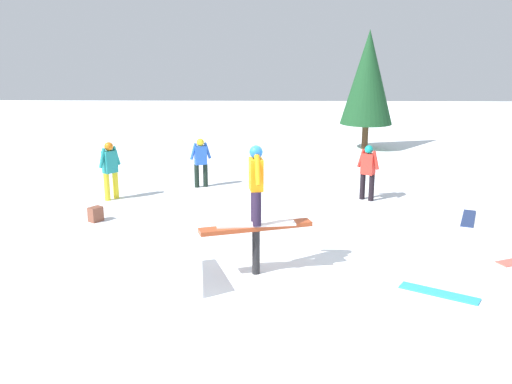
{
  "coord_description": "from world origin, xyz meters",
  "views": [
    {
      "loc": [
        0.21,
        -9.54,
        4.07
      ],
      "look_at": [
        0.0,
        0.0,
        1.52
      ],
      "focal_mm": 40.0,
      "sensor_mm": 36.0,
      "label": 1
    }
  ],
  "objects_px": {
    "bystander_teal": "(110,168)",
    "pine_tree_near": "(368,78)",
    "main_rider_on_rail": "(256,186)",
    "bystander_blue": "(201,160)",
    "loose_snowboard_cyan": "(439,293)",
    "rail_feature": "(256,234)",
    "backpack_on_snow": "(96,214)",
    "loose_snowboard_navy": "(468,218)",
    "bystander_red": "(368,170)"
  },
  "relations": [
    {
      "from": "main_rider_on_rail",
      "to": "pine_tree_near",
      "type": "height_order",
      "value": "pine_tree_near"
    },
    {
      "from": "bystander_teal",
      "to": "loose_snowboard_cyan",
      "type": "distance_m",
      "value": 9.01
    },
    {
      "from": "rail_feature",
      "to": "backpack_on_snow",
      "type": "height_order",
      "value": "rail_feature"
    },
    {
      "from": "loose_snowboard_cyan",
      "to": "pine_tree_near",
      "type": "relative_size",
      "value": 0.29
    },
    {
      "from": "rail_feature",
      "to": "main_rider_on_rail",
      "type": "bearing_deg",
      "value": 0.0
    },
    {
      "from": "bystander_teal",
      "to": "loose_snowboard_navy",
      "type": "relative_size",
      "value": 1.1
    },
    {
      "from": "main_rider_on_rail",
      "to": "backpack_on_snow",
      "type": "distance_m",
      "value": 5.04
    },
    {
      "from": "bystander_blue",
      "to": "backpack_on_snow",
      "type": "xyz_separation_m",
      "value": [
        -2.08,
        -3.24,
        -0.62
      ]
    },
    {
      "from": "main_rider_on_rail",
      "to": "pine_tree_near",
      "type": "xyz_separation_m",
      "value": [
        3.92,
        12.2,
        1.08
      ]
    },
    {
      "from": "main_rider_on_rail",
      "to": "loose_snowboard_cyan",
      "type": "bearing_deg",
      "value": -22.83
    },
    {
      "from": "bystander_blue",
      "to": "loose_snowboard_navy",
      "type": "relative_size",
      "value": 1.01
    },
    {
      "from": "rail_feature",
      "to": "bystander_teal",
      "type": "distance_m",
      "value": 6.24
    },
    {
      "from": "bystander_red",
      "to": "rail_feature",
      "type": "bearing_deg",
      "value": 98.38
    },
    {
      "from": "backpack_on_snow",
      "to": "pine_tree_near",
      "type": "distance_m",
      "value": 12.27
    },
    {
      "from": "main_rider_on_rail",
      "to": "backpack_on_snow",
      "type": "xyz_separation_m",
      "value": [
        -3.79,
        2.98,
        -1.47
      ]
    },
    {
      "from": "backpack_on_snow",
      "to": "pine_tree_near",
      "type": "xyz_separation_m",
      "value": [
        7.7,
        9.21,
        2.54
      ]
    },
    {
      "from": "rail_feature",
      "to": "pine_tree_near",
      "type": "relative_size",
      "value": 0.45
    },
    {
      "from": "bystander_teal",
      "to": "loose_snowboard_navy",
      "type": "xyz_separation_m",
      "value": [
        8.84,
        -1.51,
        -0.85
      ]
    },
    {
      "from": "loose_snowboard_navy",
      "to": "pine_tree_near",
      "type": "distance_m",
      "value": 9.3
    },
    {
      "from": "main_rider_on_rail",
      "to": "loose_snowboard_cyan",
      "type": "xyz_separation_m",
      "value": [
        3.05,
        -0.79,
        -1.62
      ]
    },
    {
      "from": "loose_snowboard_navy",
      "to": "bystander_red",
      "type": "bearing_deg",
      "value": -105.26
    },
    {
      "from": "bystander_teal",
      "to": "pine_tree_near",
      "type": "bearing_deg",
      "value": -8.4
    },
    {
      "from": "main_rider_on_rail",
      "to": "loose_snowboard_navy",
      "type": "xyz_separation_m",
      "value": [
        4.93,
        3.36,
        -1.62
      ]
    },
    {
      "from": "loose_snowboard_navy",
      "to": "loose_snowboard_cyan",
      "type": "relative_size",
      "value": 1.07
    },
    {
      "from": "loose_snowboard_navy",
      "to": "bystander_teal",
      "type": "bearing_deg",
      "value": -78.08
    },
    {
      "from": "rail_feature",
      "to": "bystander_red",
      "type": "distance_m",
      "value": 5.69
    },
    {
      "from": "bystander_red",
      "to": "loose_snowboard_cyan",
      "type": "relative_size",
      "value": 1.13
    },
    {
      "from": "bystander_blue",
      "to": "loose_snowboard_navy",
      "type": "distance_m",
      "value": 7.27
    },
    {
      "from": "loose_snowboard_navy",
      "to": "loose_snowboard_cyan",
      "type": "height_order",
      "value": "same"
    },
    {
      "from": "bystander_blue",
      "to": "pine_tree_near",
      "type": "relative_size",
      "value": 0.31
    },
    {
      "from": "bystander_teal",
      "to": "backpack_on_snow",
      "type": "distance_m",
      "value": 2.01
    },
    {
      "from": "main_rider_on_rail",
      "to": "bystander_blue",
      "type": "relative_size",
      "value": 1.01
    },
    {
      "from": "bystander_teal",
      "to": "loose_snowboard_cyan",
      "type": "height_order",
      "value": "bystander_teal"
    },
    {
      "from": "bystander_blue",
      "to": "loose_snowboard_navy",
      "type": "height_order",
      "value": "bystander_blue"
    },
    {
      "from": "bystander_blue",
      "to": "bystander_red",
      "type": "xyz_separation_m",
      "value": [
        4.5,
        -1.27,
        0.03
      ]
    },
    {
      "from": "rail_feature",
      "to": "loose_snowboard_navy",
      "type": "distance_m",
      "value": 6.01
    },
    {
      "from": "pine_tree_near",
      "to": "main_rider_on_rail",
      "type": "bearing_deg",
      "value": -107.8
    },
    {
      "from": "bystander_blue",
      "to": "loose_snowboard_cyan",
      "type": "height_order",
      "value": "bystander_blue"
    },
    {
      "from": "loose_snowboard_cyan",
      "to": "rail_feature",
      "type": "bearing_deg",
      "value": -163.53
    },
    {
      "from": "loose_snowboard_cyan",
      "to": "backpack_on_snow",
      "type": "relative_size",
      "value": 3.8
    },
    {
      "from": "backpack_on_snow",
      "to": "loose_snowboard_navy",
      "type": "bearing_deg",
      "value": -51.67
    },
    {
      "from": "main_rider_on_rail",
      "to": "backpack_on_snow",
      "type": "height_order",
      "value": "main_rider_on_rail"
    },
    {
      "from": "main_rider_on_rail",
      "to": "pine_tree_near",
      "type": "distance_m",
      "value": 12.86
    },
    {
      "from": "bystander_red",
      "to": "pine_tree_near",
      "type": "xyz_separation_m",
      "value": [
        1.12,
        7.24,
        1.89
      ]
    },
    {
      "from": "rail_feature",
      "to": "loose_snowboard_navy",
      "type": "height_order",
      "value": "rail_feature"
    },
    {
      "from": "main_rider_on_rail",
      "to": "bystander_teal",
      "type": "distance_m",
      "value": 6.29
    },
    {
      "from": "rail_feature",
      "to": "backpack_on_snow",
      "type": "xyz_separation_m",
      "value": [
        -3.79,
        2.98,
        -0.59
      ]
    },
    {
      "from": "bystander_blue",
      "to": "bystander_teal",
      "type": "bearing_deg",
      "value": 10.96
    },
    {
      "from": "pine_tree_near",
      "to": "rail_feature",
      "type": "bearing_deg",
      "value": -107.8
    },
    {
      "from": "bystander_teal",
      "to": "loose_snowboard_cyan",
      "type": "relative_size",
      "value": 1.18
    }
  ]
}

